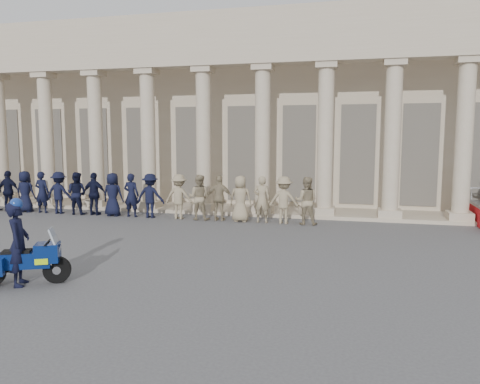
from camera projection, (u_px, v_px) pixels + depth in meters
ground at (157, 262)px, 12.60m from camera, size 90.00×90.00×0.00m
building at (263, 115)px, 26.27m from camera, size 40.00×12.50×9.00m
officer_rank at (111, 194)px, 19.75m from camera, size 17.63×0.69×1.83m
motorcycle at (25, 261)px, 10.60m from camera, size 1.88×1.25×1.30m
rider at (18, 242)px, 10.52m from camera, size 0.72×0.83×2.01m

